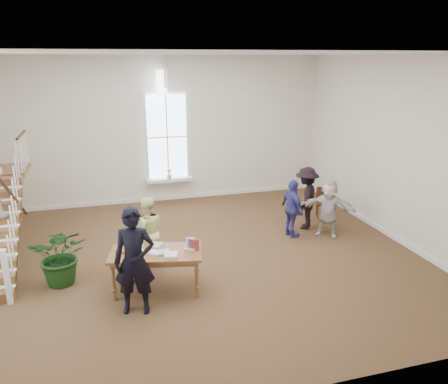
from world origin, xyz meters
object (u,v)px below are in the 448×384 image
object	(u,v)px
library_table	(155,256)
side_chair	(323,201)
woman_cluster_a	(292,209)
person_yellow	(147,232)
woman_cluster_b	(306,198)
police_officer	(135,261)
floor_plant	(61,255)
woman_cluster_c	(328,208)
elderly_woman	(135,245)

from	to	relation	value
library_table	side_chair	size ratio (longest dim) A/B	2.23
library_table	woman_cluster_a	size ratio (longest dim) A/B	1.27
person_yellow	woman_cluster_b	xyz separation A→B (m)	(4.33, 1.13, 0.04)
police_officer	floor_plant	size ratio (longest dim) A/B	1.60
police_officer	woman_cluster_c	size ratio (longest dim) A/B	1.31
library_table	person_yellow	bearing A→B (deg)	104.41
elderly_woman	side_chair	distance (m)	5.99
library_table	floor_plant	world-z (taller)	floor_plant
woman_cluster_b	woman_cluster_c	bearing A→B (deg)	63.96
elderly_woman	floor_plant	distance (m)	1.47
woman_cluster_b	woman_cluster_a	bearing A→B (deg)	-13.94
library_table	side_chair	bearing A→B (deg)	41.60
side_chair	elderly_woman	bearing A→B (deg)	-135.46
elderly_woman	woman_cluster_b	distance (m)	4.91
person_yellow	side_chair	bearing A→B (deg)	-165.43
elderly_woman	person_yellow	bearing A→B (deg)	-129.41
library_table	woman_cluster_c	bearing A→B (deg)	31.15
police_officer	side_chair	world-z (taller)	police_officer
elderly_woman	woman_cluster_c	bearing A→B (deg)	-177.20
library_table	police_officer	xyz separation A→B (m)	(-0.44, -0.66, 0.25)
woman_cluster_c	side_chair	world-z (taller)	woman_cluster_c
woman_cluster_a	woman_cluster_c	world-z (taller)	woman_cluster_c
woman_cluster_c	police_officer	bearing A→B (deg)	-118.01
woman_cluster_a	side_chair	distance (m)	1.89
woman_cluster_b	library_table	bearing A→B (deg)	-23.45
floor_plant	person_yellow	bearing A→B (deg)	9.56
person_yellow	woman_cluster_a	xyz separation A→B (m)	(3.73, 0.68, -0.05)
woman_cluster_c	side_chair	size ratio (longest dim) A/B	1.77
police_officer	person_yellow	world-z (taller)	police_officer
library_table	woman_cluster_c	world-z (taller)	woman_cluster_c
police_officer	woman_cluster_a	distance (m)	4.80
elderly_woman	police_officer	bearing A→B (deg)	76.98
woman_cluster_b	floor_plant	bearing A→B (deg)	-37.62
police_officer	woman_cluster_c	bearing A→B (deg)	36.53
woman_cluster_b	person_yellow	bearing A→B (deg)	-36.19
person_yellow	woman_cluster_b	world-z (taller)	woman_cluster_b
police_officer	floor_plant	xyz separation A→B (m)	(-1.35, 1.46, -0.37)
person_yellow	woman_cluster_a	distance (m)	3.80
person_yellow	floor_plant	bearing A→B (deg)	4.92
woman_cluster_a	floor_plant	distance (m)	5.57
woman_cluster_a	woman_cluster_b	bearing A→B (deg)	-61.00
floor_plant	side_chair	distance (m)	7.28
woman_cluster_a	floor_plant	size ratio (longest dim) A/B	1.21
woman_cluster_c	floor_plant	size ratio (longest dim) A/B	1.22
library_table	elderly_woman	size ratio (longest dim) A/B	1.28
police_officer	woman_cluster_a	xyz separation A→B (m)	(4.13, 2.43, -0.24)
elderly_woman	person_yellow	world-z (taller)	person_yellow
person_yellow	police_officer	bearing A→B (deg)	72.48
elderly_woman	floor_plant	xyz separation A→B (m)	(-1.45, 0.21, -0.12)
library_table	woman_cluster_b	bearing A→B (deg)	39.63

